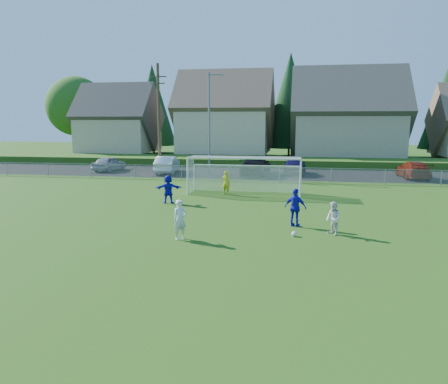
{
  "coord_description": "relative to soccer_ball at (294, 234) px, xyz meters",
  "views": [
    {
      "loc": [
        3.6,
        -12.53,
        4.82
      ],
      "look_at": [
        0.0,
        8.0,
        1.4
      ],
      "focal_mm": 35.0,
      "sensor_mm": 36.0,
      "label": 1
    }
  ],
  "objects": [
    {
      "name": "tree_row",
      "position": [
        -2.38,
        43.21,
        6.8
      ],
      "size": [
        65.98,
        12.36,
        13.8
      ],
      "color": "#382616",
      "rests_on": "ground"
    },
    {
      "name": "streetlight",
      "position": [
        -7.87,
        20.47,
        4.73
      ],
      "size": [
        1.38,
        0.18,
        9.0
      ],
      "color": "slate",
      "rests_on": "ground"
    },
    {
      "name": "houses_row",
      "position": [
        -1.45,
        36.93,
        7.22
      ],
      "size": [
        53.9,
        11.45,
        13.27
      ],
      "color": "tan",
      "rests_on": "ground"
    },
    {
      "name": "goalkeeper",
      "position": [
        -4.6,
        9.97,
        0.67
      ],
      "size": [
        0.65,
        0.51,
        1.57
      ],
      "primitive_type": "imported",
      "rotation": [
        0.0,
        0.0,
        2.89
      ],
      "color": "gold",
      "rests_on": "ground"
    },
    {
      "name": "player_white_b",
      "position": [
        1.62,
        0.51,
        0.61
      ],
      "size": [
        0.82,
        0.87,
        1.43
      ],
      "primitive_type": "imported",
      "rotation": [
        0.0,
        0.0,
        -1.04
      ],
      "color": "silver",
      "rests_on": "ground"
    },
    {
      "name": "utility_pole",
      "position": [
        -12.93,
        21.47,
        5.04
      ],
      "size": [
        1.6,
        0.26,
        10.0
      ],
      "color": "#473321",
      "rests_on": "ground"
    },
    {
      "name": "soccer_ball",
      "position": [
        0.0,
        0.0,
        0.0
      ],
      "size": [
        0.22,
        0.22,
        0.22
      ],
      "primitive_type": "sphere",
      "color": "white",
      "rests_on": "ground"
    },
    {
      "name": "car_g",
      "position": [
        9.58,
        20.72,
        0.61
      ],
      "size": [
        2.14,
        4.99,
        1.43
      ],
      "primitive_type": "imported",
      "rotation": [
        0.0,
        0.0,
        3.17
      ],
      "color": "maroon",
      "rests_on": "ground"
    },
    {
      "name": "car_d",
      "position": [
        -3.81,
        21.12,
        0.71
      ],
      "size": [
        2.51,
        5.73,
        1.64
      ],
      "primitive_type": "imported",
      "rotation": [
        0.0,
        0.0,
        3.1
      ],
      "color": "black",
      "rests_on": "ground"
    },
    {
      "name": "chainlink_fence",
      "position": [
        -3.43,
        16.47,
        0.52
      ],
      "size": [
        52.06,
        0.06,
        1.2
      ],
      "color": "gray",
      "rests_on": "ground"
    },
    {
      "name": "soccer_goal",
      "position": [
        -3.43,
        10.52,
        1.52
      ],
      "size": [
        7.42,
        1.9,
        2.5
      ],
      "color": "white",
      "rests_on": "ground"
    },
    {
      "name": "player_blue_a",
      "position": [
        0.02,
        1.8,
        0.77
      ],
      "size": [
        1.12,
        0.76,
        1.76
      ],
      "primitive_type": "imported",
      "rotation": [
        0.0,
        0.0,
        2.79
      ],
      "color": "#1212AD",
      "rests_on": "ground"
    },
    {
      "name": "asphalt_lot",
      "position": [
        -3.43,
        21.97,
        -0.1
      ],
      "size": [
        60.0,
        60.0,
        0.0
      ],
      "primitive_type": "plane",
      "color": "black",
      "rests_on": "ground"
    },
    {
      "name": "player_white_a",
      "position": [
        -4.6,
        -1.25,
        0.71
      ],
      "size": [
        0.71,
        0.7,
        1.64
      ],
      "primitive_type": "imported",
      "rotation": [
        0.0,
        0.0,
        0.75
      ],
      "color": "silver",
      "rests_on": "ground"
    },
    {
      "name": "car_b",
      "position": [
        -11.97,
        20.7,
        0.68
      ],
      "size": [
        2.23,
        4.93,
        1.57
      ],
      "primitive_type": "imported",
      "rotation": [
        0.0,
        0.0,
        3.26
      ],
      "color": "white",
      "rests_on": "ground"
    },
    {
      "name": "car_a",
      "position": [
        -18.05,
        21.45,
        0.6
      ],
      "size": [
        2.19,
        4.33,
        1.41
      ],
      "primitive_type": "imported",
      "rotation": [
        0.0,
        0.0,
        3.01
      ],
      "color": "#9B9DA2",
      "rests_on": "ground"
    },
    {
      "name": "grass_embankment",
      "position": [
        -3.43,
        29.47,
        0.29
      ],
      "size": [
        70.0,
        6.0,
        0.8
      ],
      "primitive_type": "cube",
      "color": "#1E420F",
      "rests_on": "ground"
    },
    {
      "name": "player_blue_b",
      "position": [
        -7.44,
        6.34,
        0.73
      ],
      "size": [
        1.62,
        0.86,
        1.67
      ],
      "primitive_type": "imported",
      "rotation": [
        0.0,
        0.0,
        3.39
      ],
      "color": "#1212AD",
      "rests_on": "ground"
    },
    {
      "name": "ground",
      "position": [
        -3.43,
        -5.53,
        -0.11
      ],
      "size": [
        160.0,
        160.0,
        0.0
      ],
      "primitive_type": "plane",
      "color": "#193D0C",
      "rests_on": "ground"
    },
    {
      "name": "car_e",
      "position": [
        -0.32,
        21.87,
        0.66
      ],
      "size": [
        2.16,
        4.67,
        1.55
      ],
      "primitive_type": "imported",
      "rotation": [
        0.0,
        0.0,
        3.07
      ],
      "color": "#191447",
      "rests_on": "ground"
    }
  ]
}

